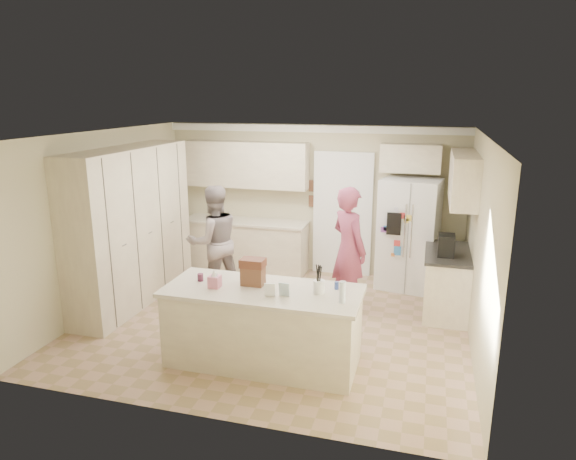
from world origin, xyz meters
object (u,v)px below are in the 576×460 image
(refrigerator, at_px, (409,234))
(island_base, at_px, (263,328))
(dollhouse_body, at_px, (253,276))
(utensil_crock, at_px, (319,287))
(teen_girl, at_px, (349,249))
(teen_boy, at_px, (214,242))
(tissue_box, at_px, (215,282))
(coffee_maker, at_px, (446,245))

(refrigerator, height_order, island_base, refrigerator)
(island_base, distance_m, dollhouse_body, 0.62)
(utensil_crock, bearing_deg, dollhouse_body, 176.42)
(teen_girl, bearing_deg, utensil_crock, 132.37)
(island_base, relative_size, teen_boy, 1.25)
(island_base, height_order, teen_boy, teen_boy)
(island_base, bearing_deg, refrigerator, 63.27)
(island_base, bearing_deg, tissue_box, -169.70)
(utensil_crock, distance_m, teen_boy, 2.70)
(coffee_maker, height_order, dollhouse_body, coffee_maker)
(teen_boy, bearing_deg, teen_girl, 139.43)
(refrigerator, bearing_deg, tissue_box, -114.12)
(coffee_maker, distance_m, teen_boy, 3.45)
(coffee_maker, distance_m, island_base, 2.87)
(refrigerator, distance_m, island_base, 3.37)
(utensil_crock, xyz_separation_m, teen_girl, (0.06, 1.79, -0.08))
(teen_boy, bearing_deg, tissue_box, 72.47)
(refrigerator, bearing_deg, utensil_crock, -96.65)
(utensil_crock, distance_m, dollhouse_body, 0.80)
(island_base, height_order, utensil_crock, utensil_crock)
(tissue_box, relative_size, teen_boy, 0.08)
(dollhouse_body, bearing_deg, refrigerator, 60.18)
(island_base, distance_m, utensil_crock, 0.86)
(teen_boy, xyz_separation_m, teen_girl, (2.10, 0.03, 0.04))
(island_base, distance_m, teen_boy, 2.33)
(coffee_maker, relative_size, teen_boy, 0.17)
(dollhouse_body, bearing_deg, tissue_box, -153.43)
(teen_girl, bearing_deg, refrigerator, -80.63)
(refrigerator, bearing_deg, teen_girl, -115.28)
(utensil_crock, bearing_deg, refrigerator, 73.81)
(coffee_maker, relative_size, tissue_box, 2.14)
(island_base, bearing_deg, dollhouse_body, 146.31)
(island_base, distance_m, teen_girl, 2.03)
(tissue_box, height_order, dollhouse_body, dollhouse_body)
(island_base, xyz_separation_m, utensil_crock, (0.65, 0.05, 0.56))
(coffee_maker, bearing_deg, tissue_box, -142.43)
(tissue_box, bearing_deg, teen_boy, 113.82)
(utensil_crock, xyz_separation_m, tissue_box, (-1.20, -0.15, -0.00))
(coffee_maker, bearing_deg, refrigerator, 116.97)
(tissue_box, distance_m, teen_girl, 2.31)
(teen_girl, bearing_deg, tissue_box, 101.23)
(dollhouse_body, xyz_separation_m, teen_boy, (-1.24, 1.71, -0.15))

